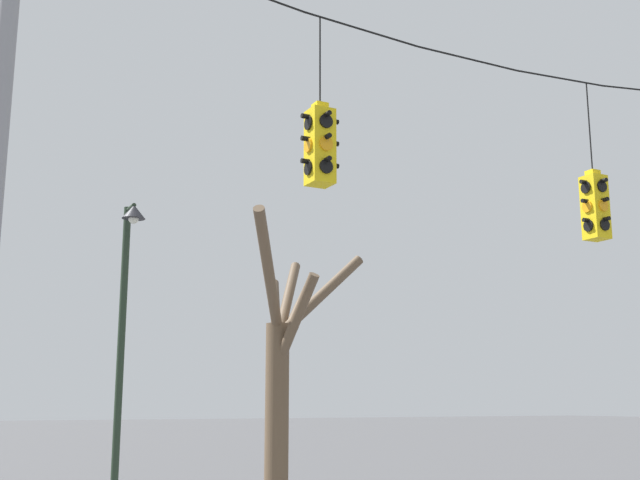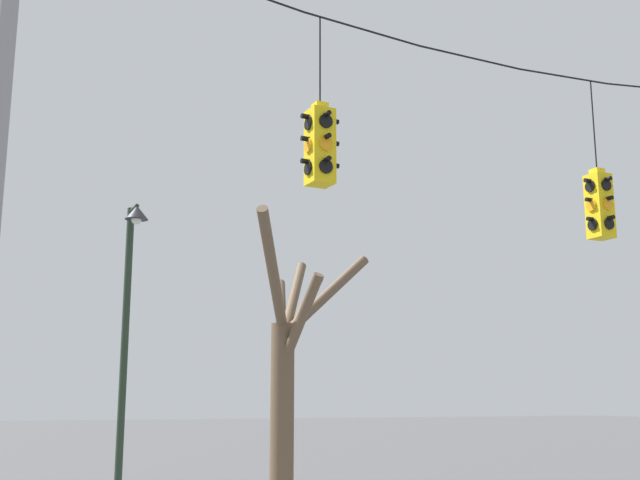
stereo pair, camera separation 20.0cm
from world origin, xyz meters
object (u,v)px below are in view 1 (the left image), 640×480
traffic_light_near_right_pole (595,206)px  bare_tree (283,364)px  traffic_light_near_left_pole (320,146)px  street_lamp (124,316)px

traffic_light_near_right_pole → bare_tree: traffic_light_near_right_pole is taller
traffic_light_near_left_pole → street_lamp: size_ratio=0.47×
traffic_light_near_left_pole → bare_tree: size_ratio=0.45×
street_lamp → bare_tree: 4.28m
traffic_light_near_right_pole → street_lamp: 8.01m
street_lamp → traffic_light_near_right_pole: bearing=-25.2°
traffic_light_near_left_pole → traffic_light_near_right_pole: size_ratio=0.90×
traffic_light_near_left_pole → street_lamp: (-1.81, 3.31, -2.17)m
bare_tree → street_lamp: bearing=-151.6°
traffic_light_near_right_pole → bare_tree: 6.75m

